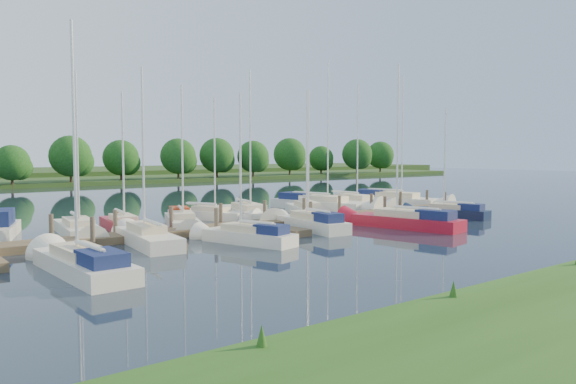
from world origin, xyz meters
TOP-DOWN VIEW (x-y plane):
  - ground at (0.00, 0.00)m, footprint 260.00×260.00m
  - dock at (0.00, 7.31)m, footprint 40.00×6.00m
  - mooring_pilings at (0.00, 8.43)m, footprint 38.24×2.84m
  - far_shore at (0.00, 75.00)m, footprint 180.00×30.00m
  - treeline at (5.36, 62.21)m, footprint 147.13×9.40m
  - sailboat_n_2 at (-9.99, 11.50)m, footprint 2.69×7.79m
  - sailboat_n_3 at (-7.22, 11.71)m, footprint 2.44×6.93m
  - sailboat_n_4 at (-3.61, 10.92)m, footprint 3.84×7.28m
  - sailboat_n_5 at (0.18, 13.63)m, footprint 4.20×6.93m
  - sailboat_n_6 at (2.62, 12.49)m, footprint 3.75×8.92m
  - sailboat_n_7 at (7.30, 11.44)m, footprint 4.43×7.59m
  - sailboat_n_8 at (11.45, 14.33)m, footprint 4.63×10.45m
  - sailboat_n_9 at (14.79, 13.86)m, footprint 2.40×8.79m
  - sailboat_n_10 at (18.96, 12.69)m, footprint 4.37×9.69m
  - sailboat_s_0 at (-13.18, 1.05)m, footprint 2.14×8.20m
  - sailboat_s_1 at (-8.28, 5.93)m, footprint 2.48×7.50m
  - sailboat_s_2 at (-3.85, 3.18)m, footprint 3.01×6.42m
  - sailboat_s_3 at (2.22, 5.06)m, footprint 2.34×7.08m
  - sailboat_s_4 at (7.58, 2.22)m, footprint 3.41×8.60m
  - sailboat_s_5 at (14.85, 4.02)m, footprint 2.71×6.58m

SIDE VIEW (x-z plane):
  - ground at x=0.00m, z-range 0.00..0.00m
  - dock at x=0.00m, z-range 0.00..0.40m
  - sailboat_n_5 at x=0.18m, z-range -4.28..4.82m
  - sailboat_n_2 at x=-9.99m, z-range -4.64..5.18m
  - sailboat_n_3 at x=-7.22m, z-range -4.15..4.70m
  - sailboat_n_6 at x=2.62m, z-range -5.33..5.87m
  - sailboat_n_7 at x=7.30m, z-range -4.69..5.23m
  - sailboat_n_9 at x=14.79m, z-range -5.31..5.86m
  - sailboat_s_1 at x=-8.28m, z-range -4.55..5.11m
  - far_shore at x=0.00m, z-range 0.00..0.60m
  - sailboat_s_5 at x=14.85m, z-range -3.91..4.54m
  - sailboat_n_4 at x=-3.61m, z-range -4.39..5.03m
  - sailboat_s_2 at x=-3.85m, z-range -3.84..4.49m
  - sailboat_s_0 at x=-13.18m, z-range -4.91..5.55m
  - sailboat_n_8 at x=11.45m, z-range -6.21..6.86m
  - sailboat_s_3 at x=2.22m, z-range -4.24..4.91m
  - sailboat_s_4 at x=7.58m, z-range -5.12..5.79m
  - sailboat_n_10 at x=18.96m, z-range -5.80..6.48m
  - mooring_pilings at x=0.00m, z-range -0.40..1.60m
  - treeline at x=5.36m, z-range -0.02..8.28m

